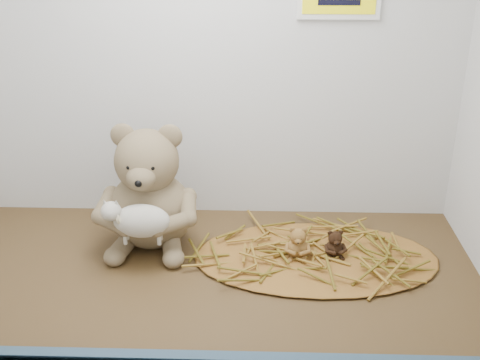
# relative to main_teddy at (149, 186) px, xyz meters

# --- Properties ---
(alcove_shell) EXTENTS (1.20, 0.60, 0.90)m
(alcove_shell) POSITION_rel_main_teddy_xyz_m (0.11, -0.05, 0.31)
(alcove_shell) COLOR #412C16
(alcove_shell) RESTS_ON ground
(straw_bed) EXTENTS (0.54, 0.31, 0.01)m
(straw_bed) POSITION_rel_main_teddy_xyz_m (0.37, -0.06, -0.14)
(straw_bed) COLOR brown
(straw_bed) RESTS_ON shelf_floor
(main_teddy) EXTENTS (0.24, 0.25, 0.29)m
(main_teddy) POSITION_rel_main_teddy_xyz_m (0.00, 0.00, 0.00)
(main_teddy) COLOR #8F8158
(main_teddy) RESTS_ON shelf_floor
(toy_lamb) EXTENTS (0.16, 0.09, 0.10)m
(toy_lamb) POSITION_rel_main_teddy_xyz_m (0.00, -0.10, -0.03)
(toy_lamb) COLOR beige
(toy_lamb) RESTS_ON main_teddy
(mini_teddy_tan) EXTENTS (0.06, 0.06, 0.07)m
(mini_teddy_tan) POSITION_rel_main_teddy_xyz_m (0.33, -0.07, -0.10)
(mini_teddy_tan) COLOR olive
(mini_teddy_tan) RESTS_ON straw_bed
(mini_teddy_brown) EXTENTS (0.06, 0.06, 0.06)m
(mini_teddy_brown) POSITION_rel_main_teddy_xyz_m (0.41, -0.06, -0.10)
(mini_teddy_brown) COLOR black
(mini_teddy_brown) RESTS_ON straw_bed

